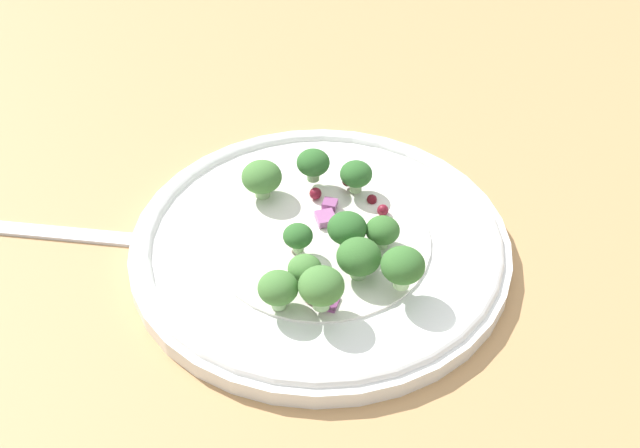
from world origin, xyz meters
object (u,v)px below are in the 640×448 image
(broccoli_floret_0, at_px, (347,229))
(broccoli_floret_1, at_px, (307,270))
(broccoli_floret_2, at_px, (403,266))
(plate, at_px, (320,244))
(fork, at_px, (73,233))

(broccoli_floret_0, distance_m, broccoli_floret_1, 0.04)
(broccoli_floret_1, bearing_deg, broccoli_floret_0, -112.80)
(broccoli_floret_0, relative_size, broccoli_floret_2, 0.95)
(broccoli_floret_1, relative_size, broccoli_floret_2, 0.78)
(plate, height_order, broccoli_floret_2, broccoli_floret_2)
(plate, relative_size, broccoli_floret_1, 11.77)
(plate, relative_size, fork, 1.37)
(plate, bearing_deg, fork, 6.62)
(plate, bearing_deg, broccoli_floret_1, 91.99)
(broccoli_floret_0, xyz_separation_m, broccoli_floret_2, (-0.04, 0.03, 0.01))
(broccoli_floret_0, relative_size, broccoli_floret_1, 1.21)
(broccoli_floret_1, xyz_separation_m, fork, (0.17, -0.02, -0.03))
(broccoli_floret_0, height_order, broccoli_floret_1, broccoli_floret_0)
(plate, relative_size, broccoli_floret_2, 9.19)
(broccoli_floret_2, bearing_deg, broccoli_floret_0, -39.41)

